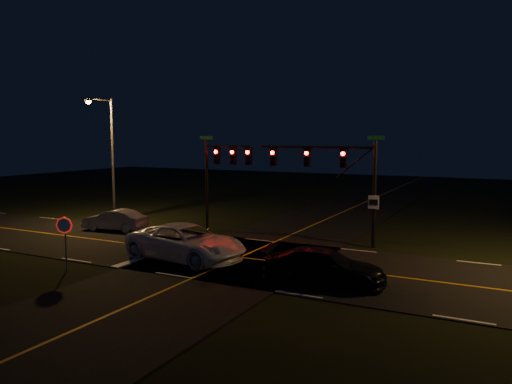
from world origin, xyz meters
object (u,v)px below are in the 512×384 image
at_px(signal_mast_nw, 221,167).
at_px(sedan_silver, 115,221).
at_px(streetlight_nw, 109,149).
at_px(signal_mast_ne, 334,169).
at_px(stop_sign, 65,232).
at_px(pickup_white, 186,243).
at_px(suv_dark, 324,268).

xyz_separation_m(signal_mast_nw, sedan_silver, (-6.58, -2.76, -3.56)).
bearing_deg(streetlight_nw, signal_mast_ne, -0.49).
relative_size(stop_sign, sedan_silver, 0.58).
bearing_deg(streetlight_nw, pickup_white, -31.69).
distance_m(pickup_white, suv_dark, 7.62).
relative_size(signal_mast_ne, stop_sign, 2.93).
distance_m(signal_mast_ne, pickup_white, 9.56).
relative_size(streetlight_nw, signal_mast_nw, 1.44).
xyz_separation_m(streetlight_nw, sedan_silver, (3.03, -2.91, -4.65)).
height_order(streetlight_nw, stop_sign, streetlight_nw).
relative_size(streetlight_nw, pickup_white, 1.34).
relative_size(pickup_white, sedan_silver, 1.53).
bearing_deg(signal_mast_nw, pickup_white, -72.72).
bearing_deg(suv_dark, sedan_silver, 62.43).
relative_size(signal_mast_nw, stop_sign, 2.45).
relative_size(streetlight_nw, signal_mast_ne, 1.20).
xyz_separation_m(stop_sign, suv_dark, (11.42, 3.33, -1.09)).
relative_size(streetlight_nw, stop_sign, 3.53).
height_order(streetlight_nw, sedan_silver, streetlight_nw).
bearing_deg(stop_sign, signal_mast_ne, 51.10).
bearing_deg(stop_sign, pickup_white, 47.25).
bearing_deg(signal_mast_ne, pickup_white, -126.45).
distance_m(signal_mast_nw, sedan_silver, 7.98).
bearing_deg(signal_mast_ne, stop_sign, -128.90).
relative_size(signal_mast_nw, sedan_silver, 1.42).
height_order(stop_sign, suv_dark, stop_sign).
height_order(pickup_white, sedan_silver, pickup_white).
xyz_separation_m(signal_mast_ne, sedan_silver, (-14.10, -2.76, -3.66)).
height_order(stop_sign, pickup_white, stop_sign).
relative_size(signal_mast_ne, pickup_white, 1.11).
xyz_separation_m(signal_mast_nw, pickup_white, (2.23, -7.17, -3.37)).
bearing_deg(suv_dark, pickup_white, 73.89).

